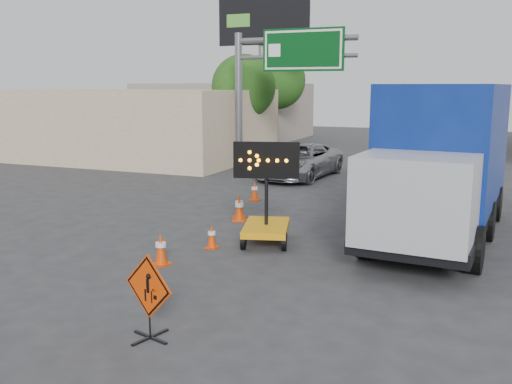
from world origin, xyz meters
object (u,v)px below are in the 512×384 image
Objects in this scene: pickup_truck at (299,161)px; arrow_board at (266,221)px; construction_sign at (149,294)px; box_truck at (442,169)px.

arrow_board is at bearing -71.60° from pickup_truck.
arrow_board reaches higher than pickup_truck.
arrow_board is (-0.39, 6.30, -0.16)m from construction_sign.
box_truck is at bearing -45.76° from pickup_truck.
box_truck reaches higher than construction_sign.
arrow_board is at bearing -144.00° from box_truck.
arrow_board is at bearing 109.48° from construction_sign.
construction_sign is 0.16× the size of box_truck.
box_truck is (3.87, 8.97, 1.15)m from construction_sign.
box_truck reaches higher than pickup_truck.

